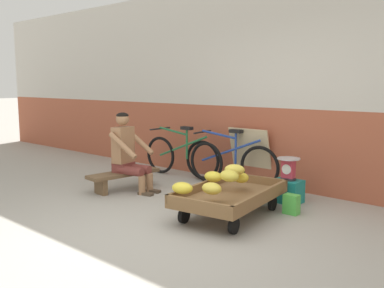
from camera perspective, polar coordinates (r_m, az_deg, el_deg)
name	(u,v)px	position (r m, az deg, el deg)	size (l,w,h in m)	color
ground_plane	(157,236)	(4.54, -4.63, -12.05)	(80.00, 80.00, 0.00)	#A39E93
back_wall	(292,83)	(6.50, 13.18, 7.82)	(16.00, 0.30, 3.11)	#A35138
banana_cart	(230,197)	(5.10, 5.12, -6.95)	(1.02, 1.54, 0.36)	brown
banana_pile	(219,179)	(4.96, 3.62, -4.67)	(0.74, 1.11, 0.26)	yellow
low_bench	(124,176)	(6.41, -9.03, -4.27)	(0.42, 1.13, 0.27)	brown
vendor_seated	(128,152)	(6.28, -8.48, -1.08)	(0.72, 0.56, 1.14)	#9E704C
plastic_crate	(288,191)	(5.83, 12.56, -6.11)	(0.36, 0.28, 0.30)	#19847F
weighing_scale	(288,169)	(5.76, 12.65, -3.19)	(0.30, 0.30, 0.29)	#28282D
bicycle_near_left	(182,156)	(7.14, -1.31, -1.64)	(1.66, 0.48, 0.86)	black
bicycle_far_left	(230,161)	(6.71, 5.01, -2.30)	(1.66, 0.48, 0.86)	black
sign_board	(251,156)	(6.73, 7.81, -1.61)	(0.70, 0.26, 0.88)	#C6B289
shopping_bag	(291,204)	(5.34, 13.04, -7.78)	(0.18, 0.12, 0.24)	green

